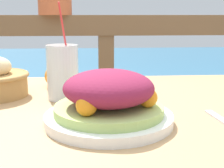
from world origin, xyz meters
TOP-DOWN VIEW (x-y plane):
  - patio_table at (0.00, 0.00)m, footprint 0.93×0.87m
  - railing_fence at (0.00, 0.77)m, footprint 2.80×0.08m
  - sea_backdrop at (0.00, 3.27)m, footprint 12.00×4.00m
  - salad_plate at (-0.03, -0.05)m, footprint 0.27×0.27m
  - drink_glass at (-0.14, 0.15)m, footprint 0.08×0.08m
  - orange_near_basket at (-0.18, 0.29)m, footprint 0.07×0.07m

SIDE VIEW (x-z plane):
  - sea_backdrop at x=0.00m, z-range 0.00..0.35m
  - patio_table at x=0.00m, z-range 0.27..1.04m
  - railing_fence at x=0.00m, z-range 0.19..1.18m
  - orange_near_basket at x=-0.18m, z-range 0.77..0.84m
  - salad_plate at x=-0.03m, z-range 0.76..0.87m
  - drink_glass at x=-0.14m, z-range 0.72..0.97m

